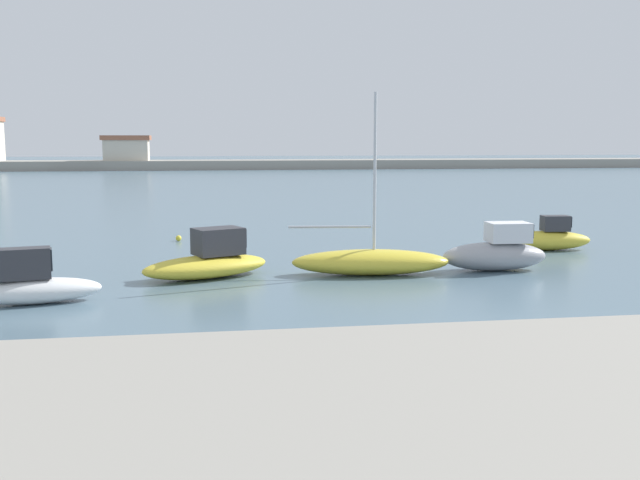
% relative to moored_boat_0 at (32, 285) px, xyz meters
% --- Properties ---
extents(ground_plane, '(400.00, 400.00, 0.00)m').
position_rel_moored_boat_0_xyz_m(ground_plane, '(12.42, -6.60, -0.54)').
color(ground_plane, slate).
extents(moored_boat_0, '(3.67, 1.70, 1.56)m').
position_rel_moored_boat_0_xyz_m(moored_boat_0, '(0.00, 0.00, 0.00)').
color(moored_boat_0, white).
rests_on(moored_boat_0, ground).
extents(moored_boat_1, '(4.61, 3.26, 1.61)m').
position_rel_moored_boat_0_xyz_m(moored_boat_1, '(4.80, 3.20, 0.00)').
color(moored_boat_1, yellow).
rests_on(moored_boat_1, ground).
extents(moored_boat_2, '(5.42, 2.11, 6.01)m').
position_rel_moored_boat_0_xyz_m(moored_boat_2, '(10.14, 2.85, -0.09)').
color(moored_boat_2, yellow).
rests_on(moored_boat_2, ground).
extents(moored_boat_3, '(3.70, 1.47, 1.66)m').
position_rel_moored_boat_0_xyz_m(moored_boat_3, '(14.62, 2.97, 0.09)').
color(moored_boat_3, '#9E9EA3').
rests_on(moored_boat_3, ground).
extents(moored_boat_4, '(3.85, 1.50, 1.42)m').
position_rel_moored_boat_0_xyz_m(moored_boat_4, '(18.49, 7.14, -0.06)').
color(moored_boat_4, yellow).
rests_on(moored_boat_4, ground).
extents(mooring_buoy_0, '(0.26, 0.26, 0.26)m').
position_rel_moored_boat_0_xyz_m(mooring_buoy_0, '(3.52, 12.25, -0.41)').
color(mooring_buoy_0, yellow).
rests_on(mooring_buoy_0, ground).
extents(distant_shoreline, '(137.17, 8.16, 8.30)m').
position_rel_moored_boat_0_xyz_m(distant_shoreline, '(0.76, 95.30, 1.17)').
color(distant_shoreline, gray).
rests_on(distant_shoreline, ground).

